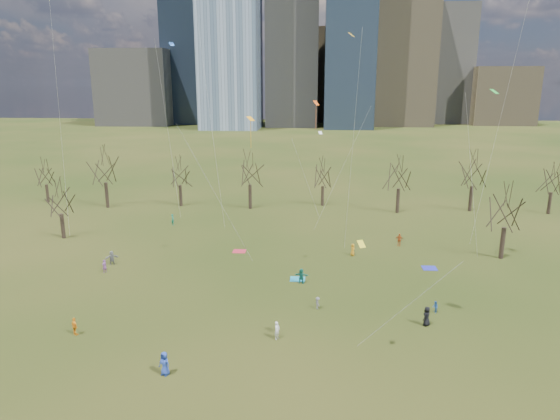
# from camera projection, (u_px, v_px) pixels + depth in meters

# --- Properties ---
(ground) EXTENTS (500.00, 500.00, 0.00)m
(ground) POSITION_uv_depth(u_px,v_px,m) (270.00, 320.00, 43.93)
(ground) COLOR black
(ground) RESTS_ON ground
(downtown_skyline) EXTENTS (212.50, 78.00, 118.00)m
(downtown_skyline) POSITION_uv_depth(u_px,v_px,m) (305.00, 43.00, 238.02)
(downtown_skyline) COLOR slate
(downtown_skyline) RESTS_ON ground
(bare_tree_row) EXTENTS (113.04, 29.80, 9.50)m
(bare_tree_row) POSITION_uv_depth(u_px,v_px,m) (291.00, 176.00, 78.39)
(bare_tree_row) COLOR black
(bare_tree_row) RESTS_ON ground
(blanket_teal) EXTENTS (1.60, 1.50, 0.03)m
(blanket_teal) POSITION_uv_depth(u_px,v_px,m) (298.00, 279.00, 53.15)
(blanket_teal) COLOR teal
(blanket_teal) RESTS_ON ground
(blanket_navy) EXTENTS (1.60, 1.50, 0.03)m
(blanket_navy) POSITION_uv_depth(u_px,v_px,m) (429.00, 268.00, 56.29)
(blanket_navy) COLOR #2329A5
(blanket_navy) RESTS_ON ground
(blanket_crimson) EXTENTS (1.60, 1.50, 0.03)m
(blanket_crimson) POSITION_uv_depth(u_px,v_px,m) (239.00, 251.00, 61.94)
(blanket_crimson) COLOR #B52436
(blanket_crimson) RESTS_ON ground
(person_0) EXTENTS (1.02, 0.86, 1.78)m
(person_0) POSITION_uv_depth(u_px,v_px,m) (164.00, 364.00, 35.54)
(person_0) COLOR #233D98
(person_0) RESTS_ON ground
(person_1) EXTENTS (0.59, 0.66, 1.53)m
(person_1) POSITION_uv_depth(u_px,v_px,m) (277.00, 330.00, 40.58)
(person_1) COLOR white
(person_1) RESTS_ON ground
(person_3) EXTENTS (0.66, 0.85, 1.16)m
(person_3) POSITION_uv_depth(u_px,v_px,m) (318.00, 303.00, 46.06)
(person_3) COLOR slate
(person_3) RESTS_ON ground
(person_4) EXTENTS (0.94, 0.87, 1.55)m
(person_4) POSITION_uv_depth(u_px,v_px,m) (75.00, 326.00, 41.21)
(person_4) COLOR orange
(person_4) RESTS_ON ground
(person_5) EXTENTS (1.55, 0.70, 1.61)m
(person_5) POSITION_uv_depth(u_px,v_px,m) (301.00, 276.00, 51.92)
(person_5) COLOR #176A5A
(person_5) RESTS_ON ground
(person_6) EXTENTS (0.98, 1.01, 1.74)m
(person_6) POSITION_uv_depth(u_px,v_px,m) (427.00, 316.00, 42.79)
(person_6) COLOR black
(person_6) RESTS_ON ground
(person_7) EXTENTS (0.58, 0.65, 1.49)m
(person_7) POSITION_uv_depth(u_px,v_px,m) (104.00, 266.00, 54.84)
(person_7) COLOR #80468C
(person_7) RESTS_ON ground
(person_8) EXTENTS (0.47, 0.57, 1.11)m
(person_8) POSITION_uv_depth(u_px,v_px,m) (435.00, 307.00, 45.27)
(person_8) COLOR #2658A8
(person_8) RESTS_ON ground
(person_10) EXTENTS (1.01, 0.56, 1.63)m
(person_10) POSITION_uv_depth(u_px,v_px,m) (399.00, 240.00, 63.86)
(person_10) COLOR #B64C1A
(person_10) RESTS_ON ground
(person_11) EXTENTS (1.55, 1.18, 1.63)m
(person_11) POSITION_uv_depth(u_px,v_px,m) (112.00, 258.00, 57.29)
(person_11) COLOR slate
(person_11) RESTS_ON ground
(person_12) EXTENTS (0.66, 0.84, 1.50)m
(person_12) POSITION_uv_depth(u_px,v_px,m) (353.00, 250.00, 60.25)
(person_12) COLOR orange
(person_12) RESTS_ON ground
(person_13) EXTENTS (0.63, 0.72, 1.65)m
(person_13) POSITION_uv_depth(u_px,v_px,m) (173.00, 220.00, 73.25)
(person_13) COLOR #1C7E5F
(person_13) RESTS_ON ground
(kites_airborne) EXTENTS (53.67, 40.55, 34.14)m
(kites_airborne) POSITION_uv_depth(u_px,v_px,m) (311.00, 132.00, 54.33)
(kites_airborne) COLOR #F79F14
(kites_airborne) RESTS_ON ground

